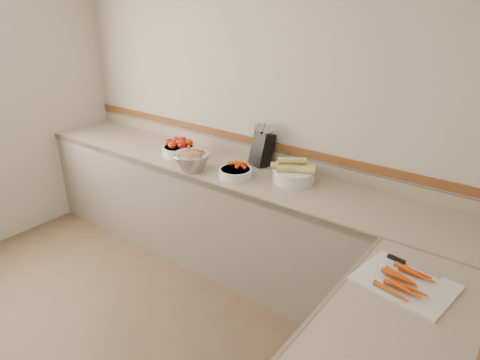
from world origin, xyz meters
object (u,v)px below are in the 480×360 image
Objects in this scene: rhubarb_bowl at (192,160)px; knife_block at (262,148)px; tomato_bowl at (179,148)px; corn_bowl at (294,173)px; cherry_tomato_bowl at (236,171)px; cutting_board at (405,281)px.

knife_block is at bearing 48.83° from rhubarb_bowl.
tomato_bowl is 0.83× the size of corn_bowl.
knife_block is 0.57m from rhubarb_bowl.
corn_bowl is at bearing 25.98° from cherry_tomato_bowl.
corn_bowl is at bearing 20.58° from rhubarb_bowl.
rhubarb_bowl is (-0.76, -0.29, 0.02)m from corn_bowl.
tomato_bowl is at bearing -161.78° from knife_block.
knife_block reaches higher than cherry_tomato_bowl.
tomato_bowl reaches higher than cutting_board.
cherry_tomato_bowl is (-0.01, -0.34, -0.10)m from knife_block.
knife_block is 0.76m from tomato_bowl.
rhubarb_bowl reaches higher than tomato_bowl.
tomato_bowl is at bearing 150.10° from rhubarb_bowl.
corn_bowl is at bearing 4.73° from tomato_bowl.
cherry_tomato_bowl is 0.44m from corn_bowl.
cherry_tomato_bowl is at bearing -91.89° from knife_block.
cutting_board is at bearing -31.80° from knife_block.
knife_block is at bearing 18.22° from tomato_bowl.
rhubarb_bowl is at bearing -131.17° from knife_block.
rhubarb_bowl is (-0.38, -0.43, -0.06)m from knife_block.
rhubarb_bowl is 1.89m from cutting_board.
cherry_tomato_bowl reaches higher than cutting_board.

